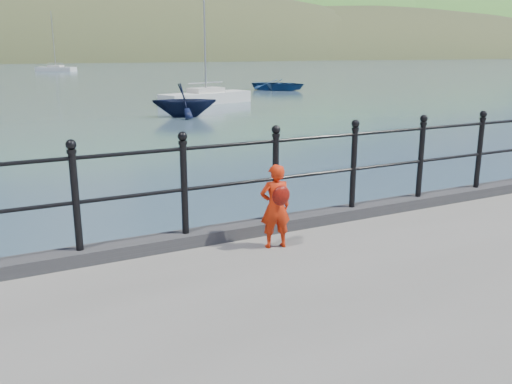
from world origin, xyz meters
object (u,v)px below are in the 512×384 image
child (276,206)px  launch_navy (184,100)px  launch_blue (279,85)px  railing (232,172)px  sailboat_near (206,98)px  sailboat_deep (56,69)px

child → launch_navy: bearing=-95.4°
launch_blue → launch_navy: size_ratio=1.45×
railing → sailboat_near: sailboat_near is taller
child → launch_blue: 40.49m
railing → launch_blue: railing is taller
child → sailboat_deep: size_ratio=0.10×
railing → launch_blue: size_ratio=3.97×
sailboat_deep → railing: bearing=-54.4°
child → sailboat_deep: 90.21m
railing → sailboat_deep: size_ratio=1.89×
child → launch_blue: child is taller
child → sailboat_deep: (9.52, 89.69, -1.16)m
launch_blue → sailboat_near: (-10.05, -8.42, -0.13)m
railing → launch_navy: 21.32m
railing → sailboat_deep: 89.71m
railing → launch_navy: size_ratio=5.75×
sailboat_deep → launch_navy: bearing=-50.7°
launch_navy → sailboat_deep: (3.09, 68.95, -0.49)m
launch_blue → sailboat_deep: sailboat_deep is taller
railing → launch_blue: bearing=59.5°
child → launch_blue: bearing=-107.9°
sailboat_near → child: bearing=-128.7°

